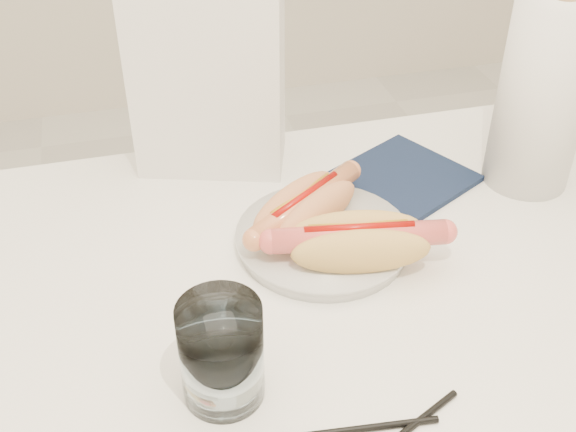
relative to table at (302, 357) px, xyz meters
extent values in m
cube|color=white|center=(0.00, 0.00, 0.04)|extent=(1.20, 0.80, 0.04)
cylinder|color=silver|center=(0.54, 0.34, -0.34)|extent=(0.04, 0.04, 0.71)
cylinder|color=silver|center=(0.06, 0.12, 0.07)|extent=(0.22, 0.22, 0.02)
ellipsoid|color=#E6915C|center=(0.05, 0.13, 0.10)|extent=(0.14, 0.12, 0.05)
ellipsoid|color=#E6915C|center=(0.03, 0.16, 0.10)|extent=(0.14, 0.12, 0.05)
ellipsoid|color=#E6915C|center=(0.04, 0.14, 0.09)|extent=(0.14, 0.13, 0.03)
cylinder|color=#DB7F4D|center=(0.04, 0.14, 0.11)|extent=(0.17, 0.13, 0.03)
cylinder|color=#990A05|center=(0.04, 0.14, 0.12)|extent=(0.10, 0.08, 0.01)
ellipsoid|color=#E7B35A|center=(0.08, 0.04, 0.10)|extent=(0.17, 0.07, 0.06)
ellipsoid|color=#E7B35A|center=(0.09, 0.08, 0.10)|extent=(0.17, 0.07, 0.06)
ellipsoid|color=#E7B35A|center=(0.08, 0.06, 0.09)|extent=(0.15, 0.09, 0.03)
cylinder|color=#EC5953|center=(0.08, 0.06, 0.11)|extent=(0.20, 0.06, 0.03)
cylinder|color=#990A05|center=(0.08, 0.06, 0.12)|extent=(0.13, 0.03, 0.01)
cylinder|color=silver|center=(-0.10, -0.08, 0.12)|extent=(0.08, 0.08, 0.11)
cube|color=white|center=(-0.04, 0.35, 0.19)|extent=(0.23, 0.17, 0.27)
cube|color=#111B35|center=(0.21, 0.23, 0.06)|extent=(0.21, 0.21, 0.01)
cylinder|color=white|center=(0.38, 0.19, 0.19)|extent=(0.12, 0.12, 0.26)
camera|label=1|loc=(-0.16, -0.54, 0.62)|focal=44.83mm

